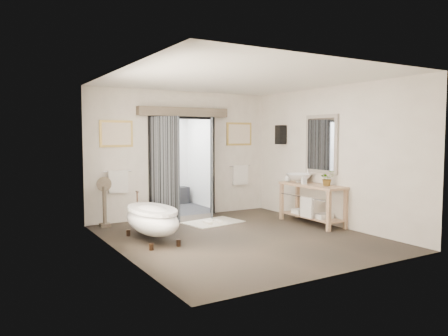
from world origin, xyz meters
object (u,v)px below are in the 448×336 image
Objects in this scene: vanity at (311,201)px; basin at (299,178)px; clawfoot_tub at (152,219)px; rug at (213,222)px.

basin reaches higher than vanity.
clawfoot_tub reaches higher than rug.
vanity reaches higher than rug.
rug is 2.12× the size of basin.
rug is at bearing 134.38° from basin.
basin reaches higher than rug.
vanity is 1.33× the size of rug.
clawfoot_tub is 3.54m from basin.
basin reaches higher than clawfoot_tub.
rug is at bearing 26.90° from clawfoot_tub.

